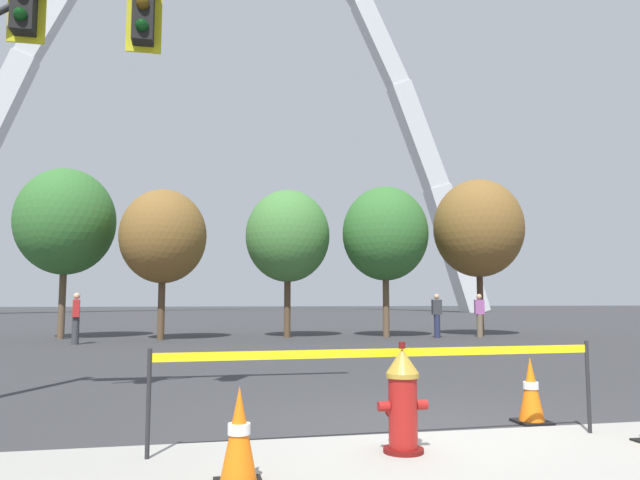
% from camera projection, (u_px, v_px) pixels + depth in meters
% --- Properties ---
extents(ground_plane, '(240.00, 240.00, 0.00)m').
position_uv_depth(ground_plane, '(436.00, 432.00, 6.22)').
color(ground_plane, '#333335').
extents(fire_hydrant, '(0.46, 0.48, 0.99)m').
position_uv_depth(fire_hydrant, '(402.00, 400.00, 5.40)').
color(fire_hydrant, '#5E0F0D').
rests_on(fire_hydrant, ground).
extents(caution_tape_barrier, '(4.43, 0.15, 0.95)m').
position_uv_depth(caution_tape_barrier, '(387.00, 377.00, 5.70)').
color(caution_tape_barrier, '#232326').
rests_on(caution_tape_barrier, ground).
extents(traffic_cone_by_hydrant, '(0.36, 0.36, 0.73)m').
position_uv_depth(traffic_cone_by_hydrant, '(239.00, 437.00, 4.45)').
color(traffic_cone_by_hydrant, black).
rests_on(traffic_cone_by_hydrant, ground).
extents(traffic_cone_mid_sidewalk, '(0.36, 0.36, 0.73)m').
position_uv_depth(traffic_cone_mid_sidewalk, '(531.00, 391.00, 6.71)').
color(traffic_cone_mid_sidewalk, black).
rests_on(traffic_cone_mid_sidewalk, ground).
extents(monument_arch, '(57.49, 2.44, 48.53)m').
position_uv_depth(monument_arch, '(223.00, 105.00, 61.66)').
color(monument_arch, silver).
rests_on(monument_arch, ground).
extents(tree_far_left, '(3.48, 3.48, 6.09)m').
position_uv_depth(tree_far_left, '(65.00, 222.00, 21.43)').
color(tree_far_left, brown).
rests_on(tree_far_left, ground).
extents(tree_left_mid, '(2.99, 2.99, 5.24)m').
position_uv_depth(tree_left_mid, '(163.00, 236.00, 20.88)').
color(tree_left_mid, brown).
rests_on(tree_left_mid, ground).
extents(tree_center_left, '(3.12, 3.12, 5.47)m').
position_uv_depth(tree_center_left, '(288.00, 236.00, 22.25)').
color(tree_center_left, brown).
rests_on(tree_center_left, ground).
extents(tree_center_right, '(3.21, 3.21, 5.61)m').
position_uv_depth(tree_center_right, '(385.00, 234.00, 22.38)').
color(tree_center_right, brown).
rests_on(tree_center_right, ground).
extents(tree_right_mid, '(3.46, 3.46, 6.05)m').
position_uv_depth(tree_right_mid, '(478.00, 228.00, 23.19)').
color(tree_right_mid, '#473323').
rests_on(tree_right_mid, ground).
extents(pedestrian_walking_left, '(0.37, 0.26, 1.59)m').
position_uv_depth(pedestrian_walking_left, '(480.00, 315.00, 22.17)').
color(pedestrian_walking_left, brown).
rests_on(pedestrian_walking_left, ground).
extents(pedestrian_standing_center, '(0.35, 0.22, 1.59)m').
position_uv_depth(pedestrian_standing_center, '(437.00, 315.00, 21.71)').
color(pedestrian_standing_center, '#232847').
rests_on(pedestrian_standing_center, ground).
extents(pedestrian_walking_right, '(0.24, 0.36, 1.59)m').
position_uv_depth(pedestrian_walking_right, '(76.00, 318.00, 18.50)').
color(pedestrian_walking_right, '#38383D').
rests_on(pedestrian_walking_right, ground).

